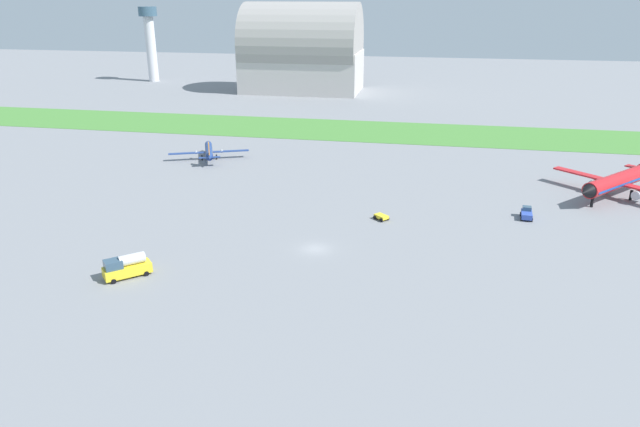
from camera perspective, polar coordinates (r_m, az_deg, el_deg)
ground_plane at (r=91.63m, az=-0.45°, el=-3.49°), size 600.00×600.00×0.00m
grass_taxiway_strip at (r=171.78m, az=5.18°, el=8.02°), size 360.00×28.00×0.08m
airplane_taxiing_turboprop at (r=143.50m, az=-10.81°, el=6.04°), size 18.11×15.70×5.72m
airplane_parked_jet_far at (r=127.52m, az=27.17°, el=2.86°), size 21.39×22.04×9.56m
pushback_tug_near_gate at (r=109.98m, az=19.55°, el=0.00°), size 2.32×3.74×1.95m
fuel_truck_midfield at (r=86.74m, az=-18.42°, el=-4.94°), size 6.41×6.17×3.29m
baggage_cart_by_runway at (r=103.67m, az=6.02°, el=-0.31°), size 2.94×2.89×0.90m
hangar_distant at (r=242.74m, az=-1.75°, el=15.47°), size 46.58×31.46×34.59m
control_tower at (r=281.37m, az=-16.28°, el=16.20°), size 8.00×8.00×32.20m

